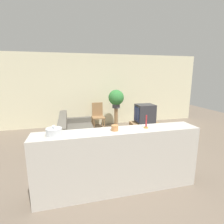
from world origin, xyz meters
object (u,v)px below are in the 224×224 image
(couch, at_px, (76,137))
(decorative_bowl, at_px, (54,132))
(wooden_chair, at_px, (98,115))
(television, at_px, (145,114))
(potted_plant, at_px, (116,98))

(couch, relative_size, decorative_bowl, 8.72)
(wooden_chair, relative_size, decorative_bowl, 4.06)
(couch, height_order, television, television)
(wooden_chair, height_order, decorative_bowl, decorative_bowl)
(decorative_bowl, bearing_deg, wooden_chair, 71.00)
(couch, bearing_deg, wooden_chair, 61.53)
(couch, height_order, potted_plant, potted_plant)
(potted_plant, distance_m, decorative_bowl, 3.90)
(wooden_chair, bearing_deg, decorative_bowl, -109.00)
(couch, distance_m, potted_plant, 2.22)
(couch, bearing_deg, potted_plant, 42.66)
(couch, relative_size, wooden_chair, 2.15)
(couch, bearing_deg, decorative_bowl, -100.52)
(wooden_chair, bearing_deg, couch, -118.47)
(television, bearing_deg, decorative_bowl, -137.41)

